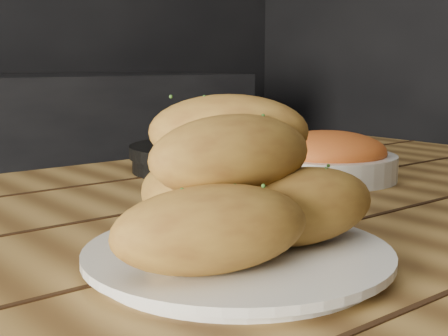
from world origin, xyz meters
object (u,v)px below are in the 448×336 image
Objects in this scene: table at (264,281)px; plate at (238,257)px; bread_rolls at (234,184)px; skillet at (208,157)px; bowl at (328,158)px.

plate reaches higher than table.
table is 5.25× the size of bread_rolls.
bread_rolls reaches higher than skillet.
bowl is (0.10, -0.19, 0.01)m from skillet.
bowl reaches higher than plate.
plate is 0.52m from skillet.
bowl is (0.40, 0.24, 0.02)m from plate.
table is 5.38× the size of plate.
table is 0.27m from bread_rolls.
bowl reaches higher than table.
table is at bearing -114.86° from skillet.
bowl reaches higher than skillet.
bread_rolls is at bearing 117.07° from plate.
skillet is at bearing 118.39° from bowl.
table is 0.24m from plate.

